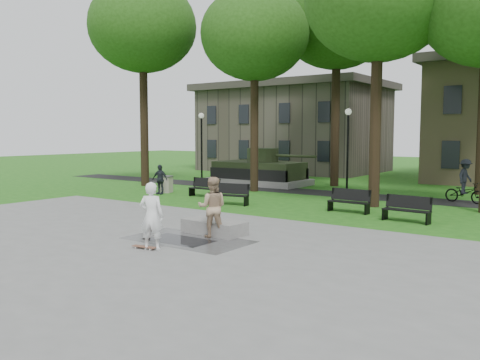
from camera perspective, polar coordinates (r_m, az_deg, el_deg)
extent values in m
plane|color=#1C5714|center=(18.70, -5.05, -5.14)|extent=(120.00, 120.00, 0.00)
cube|color=gray|center=(15.35, -17.43, -7.62)|extent=(22.00, 16.00, 0.02)
cube|color=black|center=(28.78, 10.74, -1.55)|extent=(44.00, 2.60, 0.01)
cube|color=#4C443D|center=(46.52, 6.06, 5.51)|extent=(15.00, 10.00, 7.20)
cylinder|color=black|center=(33.23, -10.72, 7.08)|extent=(0.52, 0.52, 8.96)
ellipsoid|color=#1F4610|center=(33.88, -10.89, 16.59)|extent=(6.80, 6.80, 5.78)
cylinder|color=black|center=(29.50, 1.63, 6.48)|extent=(0.48, 0.48, 8.00)
ellipsoid|color=#1F4610|center=(30.03, 1.65, 16.06)|extent=(6.20, 6.20, 5.27)
cylinder|color=black|center=(24.01, 14.99, 6.97)|extent=(0.50, 0.50, 8.32)
cylinder|color=black|center=(33.08, 10.67, 7.37)|extent=(0.54, 0.54, 9.28)
ellipsoid|color=#1F4610|center=(33.80, 10.84, 17.24)|extent=(7.20, 7.20, 6.12)
cylinder|color=black|center=(34.27, -4.33, 3.29)|extent=(0.12, 0.12, 4.40)
sphere|color=silver|center=(34.27, -4.36, 7.21)|extent=(0.36, 0.36, 0.36)
cylinder|color=black|center=(34.41, -4.31, -0.25)|extent=(0.32, 0.32, 0.16)
cylinder|color=black|center=(28.67, 11.98, 2.81)|extent=(0.12, 0.12, 4.40)
sphere|color=silver|center=(28.67, 12.07, 7.50)|extent=(0.36, 0.36, 0.36)
cylinder|color=black|center=(28.84, 11.90, -1.41)|extent=(0.32, 0.32, 0.16)
cube|color=gray|center=(33.66, 2.13, -0.15)|extent=(6.50, 3.40, 0.40)
cube|color=#272F19|center=(33.60, 2.13, 1.12)|extent=(5.80, 2.80, 1.10)
cube|color=black|center=(32.50, 0.81, 0.63)|extent=(5.80, 0.35, 0.70)
cube|color=black|center=(34.74, 3.36, 0.92)|extent=(5.80, 0.35, 0.70)
cylinder|color=#272F19|center=(33.38, 2.57, 2.81)|extent=(2.10, 2.10, 0.90)
cylinder|color=#272F19|center=(32.18, 6.00, 2.70)|extent=(3.20, 0.18, 0.18)
cube|color=black|center=(16.19, -6.88, -6.71)|extent=(2.20, 1.20, 0.00)
cube|color=gray|center=(17.08, -2.92, -5.29)|extent=(2.27, 1.15, 0.45)
cube|color=brown|center=(15.13, -10.69, -7.48)|extent=(0.80, 0.31, 0.07)
imported|color=white|center=(14.82, -9.90, -4.00)|extent=(0.85, 0.73, 1.97)
imported|color=tan|center=(16.39, -3.13, -3.06)|extent=(1.20, 1.14, 1.96)
imported|color=#22252D|center=(28.46, -8.99, 0.07)|extent=(1.01, 0.53, 1.65)
imported|color=black|center=(26.92, 23.92, -1.30)|extent=(2.03, 1.08, 1.02)
imported|color=black|center=(26.85, 23.98, 0.37)|extent=(0.85, 1.20, 1.69)
cube|color=black|center=(27.01, -4.07, -0.96)|extent=(1.80, 0.45, 0.05)
cube|color=black|center=(27.15, -3.77, -0.29)|extent=(1.80, 0.15, 0.50)
cube|color=black|center=(27.58, -5.42, -1.31)|extent=(0.06, 0.45, 0.45)
cube|color=black|center=(26.50, -2.65, -1.56)|extent=(0.06, 0.45, 0.45)
cube|color=black|center=(23.97, -1.14, -1.74)|extent=(1.85, 0.77, 0.05)
cube|color=black|center=(24.11, -0.83, -0.98)|extent=(1.80, 0.48, 0.50)
cube|color=black|center=(24.51, -2.73, -2.12)|extent=(0.14, 0.45, 0.45)
cube|color=black|center=(23.50, 0.52, -2.43)|extent=(0.14, 0.45, 0.45)
cube|color=black|center=(22.11, 12.08, -2.44)|extent=(1.81, 0.51, 0.05)
cube|color=black|center=(22.27, 12.32, -1.62)|extent=(1.80, 0.21, 0.50)
cube|color=black|center=(22.49, 10.08, -2.86)|extent=(0.07, 0.45, 0.45)
cube|color=black|center=(21.82, 14.12, -3.18)|extent=(0.07, 0.45, 0.45)
cube|color=black|center=(20.31, 18.17, -3.27)|extent=(1.83, 0.60, 0.05)
cube|color=black|center=(20.48, 18.38, -2.36)|extent=(1.81, 0.30, 0.50)
cube|color=black|center=(20.61, 15.89, -3.72)|extent=(0.10, 0.45, 0.45)
cube|color=black|center=(20.11, 20.46, -4.07)|extent=(0.10, 0.45, 0.45)
cube|color=#B3A893|center=(29.23, -8.30, -0.53)|extent=(0.76, 0.76, 0.90)
cube|color=#4C4C4C|center=(29.19, -8.31, 0.41)|extent=(0.83, 0.83, 0.06)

